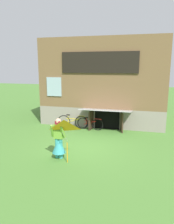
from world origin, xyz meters
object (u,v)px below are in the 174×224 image
at_px(kite, 64,131).
at_px(bicycle_red, 90,124).
at_px(person, 59,142).
at_px(bicycle_yellow, 73,122).

relative_size(kite, bicycle_red, 1.04).
bearing_deg(bicycle_red, person, -88.37).
bearing_deg(bicycle_yellow, person, -83.13).
bearing_deg(person, bicycle_red, 64.61).
relative_size(person, bicycle_red, 1.04).
xyz_separation_m(person, bicycle_yellow, (-0.81, 4.05, -0.28)).
bearing_deg(kite, person, 129.80).
xyz_separation_m(person, kite, (0.43, -0.52, 0.62)).
height_order(person, kite, person).
height_order(kite, bicycle_yellow, kite).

